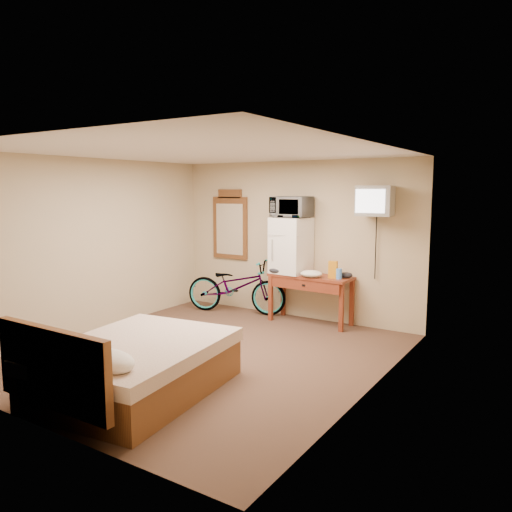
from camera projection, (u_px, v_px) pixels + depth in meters
name	position (u px, v px, depth m)	size (l,w,h in m)	color
room	(206.00, 256.00, 6.08)	(4.60, 4.64, 2.50)	#473123
desk	(310.00, 284.00, 7.62)	(1.31, 0.56, 0.75)	maroon
mini_fridge	(291.00, 245.00, 7.78)	(0.58, 0.56, 0.87)	white
microwave	(291.00, 207.00, 7.70)	(0.59, 0.40, 0.32)	white
snack_bag	(333.00, 270.00, 7.35)	(0.13, 0.07, 0.26)	orange
blue_cup	(339.00, 274.00, 7.29)	(0.09, 0.09, 0.15)	#4483E9
cloth_cream	(311.00, 274.00, 7.44)	(0.34, 0.26, 0.11)	silver
cloth_dark_a	(277.00, 270.00, 7.77)	(0.28, 0.21, 0.10)	black
cloth_dark_b	(346.00, 275.00, 7.39)	(0.19, 0.15, 0.08)	black
crt_television	(375.00, 201.00, 6.94)	(0.52, 0.60, 0.42)	black
wall_mirror	(230.00, 225.00, 8.63)	(0.70, 0.04, 1.20)	brown
bicycle	(236.00, 286.00, 8.31)	(0.60, 1.71, 0.90)	black
bed	(131.00, 366.00, 5.00)	(1.66, 2.07, 0.90)	brown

